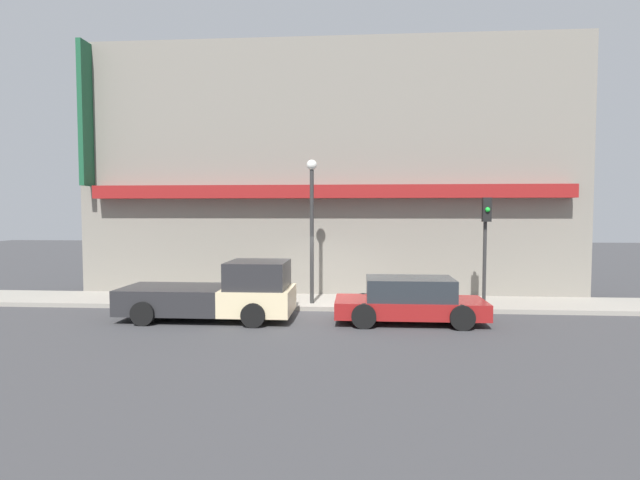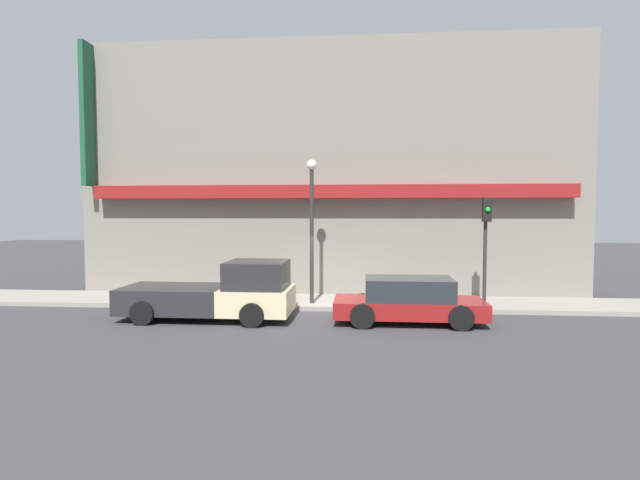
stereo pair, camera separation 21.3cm
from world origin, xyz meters
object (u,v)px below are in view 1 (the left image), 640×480
at_px(pickup_truck, 220,294).
at_px(traffic_light, 486,232).
at_px(parked_car, 409,300).
at_px(street_lamp, 312,213).
at_px(fire_hydrant, 228,293).

height_order(pickup_truck, traffic_light, traffic_light).
height_order(parked_car, traffic_light, traffic_light).
bearing_deg(traffic_light, street_lamp, 177.21).
relative_size(pickup_truck, parked_car, 1.18).
xyz_separation_m(street_lamp, traffic_light, (5.86, -0.29, -0.64)).
bearing_deg(traffic_light, pickup_truck, -167.73).
bearing_deg(street_lamp, parked_car, -34.09).
bearing_deg(pickup_truck, traffic_light, 12.99).
relative_size(pickup_truck, street_lamp, 1.06).
bearing_deg(parked_car, fire_hydrant, 165.31).
height_order(parked_car, street_lamp, street_lamp).
bearing_deg(pickup_truck, fire_hydrant, 97.66).
bearing_deg(traffic_light, parked_car, -145.37).
bearing_deg(pickup_truck, street_lamp, 39.32).
distance_m(street_lamp, traffic_light, 5.90).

